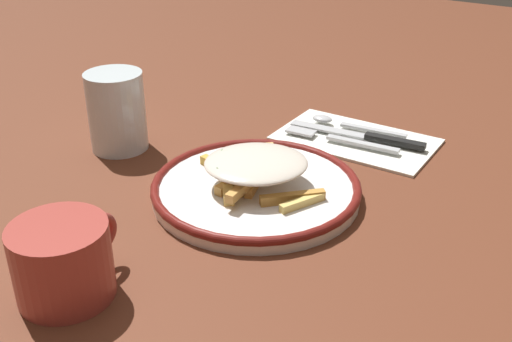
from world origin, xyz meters
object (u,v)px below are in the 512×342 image
at_px(plate, 256,188).
at_px(fork, 341,139).
at_px(water_glass, 117,111).
at_px(coffee_mug, 63,261).
at_px(fries_heap, 257,167).
at_px(spoon, 342,123).
at_px(knife, 368,136).
at_px(napkin, 356,138).

relative_size(plate, fork, 1.51).
bearing_deg(water_glass, coffee_mug, -145.63).
distance_m(plate, fries_heap, 0.03).
bearing_deg(coffee_mug, spoon, -6.77).
height_order(water_glass, coffee_mug, water_glass).
height_order(knife, spoon, spoon).
relative_size(fries_heap, water_glass, 1.62).
height_order(knife, water_glass, water_glass).
xyz_separation_m(plate, coffee_mug, (-0.26, 0.06, 0.03)).
relative_size(plate, fries_heap, 1.43).
relative_size(fork, water_glass, 1.53).
relative_size(spoon, water_glass, 1.33).
bearing_deg(napkin, fries_heap, 169.46).
height_order(fork, spoon, spoon).
distance_m(fries_heap, coffee_mug, 0.27).
height_order(fork, knife, knife).
bearing_deg(fork, fries_heap, 171.46).
bearing_deg(coffee_mug, napkin, -11.11).
relative_size(fries_heap, fork, 1.06).
relative_size(fork, spoon, 1.16).
bearing_deg(coffee_mug, water_glass, 34.37).
xyz_separation_m(fork, water_glass, (-0.18, 0.28, 0.05)).
distance_m(plate, coffee_mug, 0.27).
bearing_deg(knife, napkin, 94.40).
distance_m(knife, spoon, 0.06).
bearing_deg(fork, napkin, -23.00).
relative_size(napkin, water_glass, 2.02).
relative_size(plate, spoon, 1.74).
bearing_deg(coffee_mug, fork, -10.32).
bearing_deg(water_glass, napkin, -54.44).
distance_m(plate, spoon, 0.25).
xyz_separation_m(plate, napkin, (0.22, -0.04, -0.01)).
bearing_deg(water_glass, fries_heap, -93.20).
bearing_deg(spoon, coffee_mug, 173.23).
bearing_deg(fries_heap, plate, -163.22).
distance_m(fries_heap, knife, 0.23).
bearing_deg(water_glass, fork, -57.29).
distance_m(napkin, coffee_mug, 0.50).
xyz_separation_m(knife, water_glass, (-0.21, 0.31, 0.05)).
distance_m(plate, knife, 0.23).
xyz_separation_m(plate, water_glass, (0.02, 0.25, 0.05)).
height_order(plate, spoon, plate).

